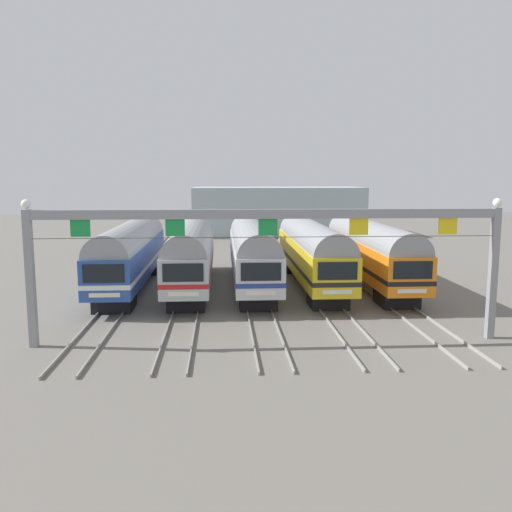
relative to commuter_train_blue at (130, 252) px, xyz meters
The scene contains 9 objects.
ground_plane 9.13m from the commuter_train_blue, ahead, with size 160.00×160.00×0.00m, color slate.
track_bed 19.29m from the commuter_train_blue, 62.84° to the left, with size 18.95×70.00×0.15m.
commuter_train_blue is the anchor object (origin of this frame).
commuter_train_stainless 4.36m from the commuter_train_blue, ahead, with size 2.88×18.06×5.05m.
commuter_train_silver 8.72m from the commuter_train_blue, ahead, with size 2.88×18.06×5.05m.
commuter_train_yellow 13.09m from the commuter_train_blue, ahead, with size 2.88×18.06×5.05m.
commuter_train_orange 17.45m from the commuter_train_blue, ahead, with size 2.88×18.06×4.77m.
catenary_gantry 16.28m from the commuter_train_blue, 57.12° to the right, with size 22.69×0.44×6.97m.
maintenance_building 39.15m from the commuter_train_blue, 68.66° to the left, with size 23.10×10.00×6.55m, color #9EB2B7.
Camera 1 is at (-2.19, -39.11, 7.99)m, focal length 38.26 mm.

